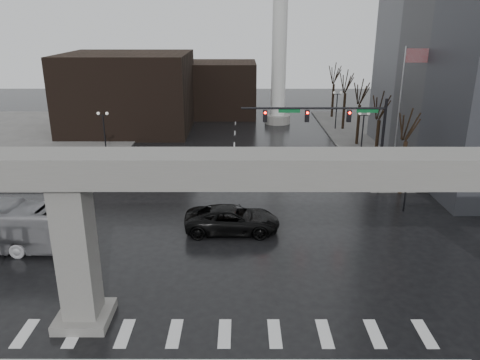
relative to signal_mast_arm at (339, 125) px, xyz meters
The scene contains 22 objects.
ground 21.64m from the signal_mast_arm, 115.57° to the right, with size 160.00×160.00×0.00m, color black.
sidewalk_ne 24.86m from the signal_mast_arm, 45.33° to the left, with size 28.00×36.00×0.15m, color slate.
sidewalk_nw 39.41m from the signal_mast_arm, 153.82° to the left, with size 28.00×36.00×0.15m, color slate.
elevated_guideway 20.35m from the signal_mast_arm, 112.35° to the right, with size 48.00×2.60×8.70m.
building_far_left 32.68m from the signal_mast_arm, 134.74° to the left, with size 16.00×14.00×10.00m, color black.
building_far_mid 35.02m from the signal_mast_arm, 108.32° to the left, with size 10.00×10.00×8.00m, color black.
smokestack 28.38m from the signal_mast_arm, 96.28° to the left, with size 3.60×3.60×30.00m.
signal_mast_arm is the anchor object (origin of this frame).
flagpole_assembly 7.27m from the signal_mast_arm, 26.93° to the left, with size 2.06×0.12×12.00m.
lamp_right_0 6.99m from the signal_mast_arm, 46.80° to the right, with size 1.22×0.32×5.11m.
lamp_right_1 10.51m from the signal_mast_arm, 63.90° to the left, with size 1.22×0.32×5.11m.
lamp_right_2 23.75m from the signal_mast_arm, 79.01° to the left, with size 1.22×0.32×5.11m.
lamp_left_0 23.12m from the signal_mast_arm, 167.96° to the right, with size 1.22×0.32×5.11m.
lamp_left_1 24.42m from the signal_mast_arm, 157.75° to the left, with size 1.22×0.32×5.11m.
lamp_left_2 32.40m from the signal_mast_arm, 134.11° to the left, with size 1.22×0.32×5.11m.
tree_right_0 6.37m from the signal_mast_arm, ahead, with size 1.09×1.58×7.50m.
tree_right_1 9.57m from the signal_mast_arm, 52.50° to the left, with size 1.09×1.61×7.67m.
tree_right_2 16.45m from the signal_mast_arm, 70.00° to the left, with size 1.10×1.63×7.85m.
tree_right_3 24.04m from the signal_mast_arm, 76.58° to the left, with size 1.11×1.66×8.02m.
tree_right_4 31.83m from the signal_mast_arm, 79.94° to the left, with size 1.12×1.69×8.19m.
pickup_truck 13.19m from the signal_mast_arm, 136.08° to the right, with size 3.06×6.63×1.84m, color black.
far_car 14.34m from the signal_mast_arm, 147.57° to the left, with size 1.86×4.62×1.57m, color black.
Camera 1 is at (0.77, -19.73, 14.35)m, focal length 35.00 mm.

